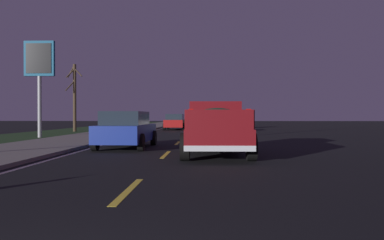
{
  "coord_description": "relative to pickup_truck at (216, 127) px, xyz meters",
  "views": [
    {
      "loc": [
        -1.96,
        -1.4,
        1.35
      ],
      "look_at": [
        10.81,
        -0.93,
        1.21
      ],
      "focal_mm": 34.91,
      "sensor_mm": 36.0,
      "label": 1
    }
  ],
  "objects": [
    {
      "name": "sedan_green",
      "position": [
        30.51,
        -0.15,
        -0.2
      ],
      "size": [
        4.43,
        2.06,
        1.54
      ],
      "color": "#14592D",
      "rests_on": "ground"
    },
    {
      "name": "pickup_truck",
      "position": [
        0.0,
        0.0,
        0.0
      ],
      "size": [
        5.45,
        2.33,
        1.87
      ],
      "color": "maroon",
      "rests_on": "ground"
    },
    {
      "name": "sedan_red",
      "position": [
        23.46,
        3.35,
        -0.2
      ],
      "size": [
        4.44,
        2.08,
        1.54
      ],
      "color": "maroon",
      "rests_on": "ground"
    },
    {
      "name": "sedan_silver",
      "position": [
        17.98,
        0.17,
        -0.2
      ],
      "size": [
        4.41,
        2.04,
        1.54
      ],
      "color": "#B2B5BA",
      "rests_on": "ground"
    },
    {
      "name": "ground",
      "position": [
        15.87,
        1.75,
        -0.98
      ],
      "size": [
        144.0,
        144.0,
        0.0
      ],
      "primitive_type": "plane",
      "color": "black"
    },
    {
      "name": "lane_markings",
      "position": [
        17.79,
        4.3,
        -0.98
      ],
      "size": [
        108.0,
        3.54,
        0.01
      ],
      "color": "yellow",
      "rests_on": "ground"
    },
    {
      "name": "sedan_blue",
      "position": [
        2.56,
        3.7,
        -0.2
      ],
      "size": [
        4.44,
        2.08,
        1.54
      ],
      "color": "navy",
      "rests_on": "ground"
    },
    {
      "name": "gas_price_sign",
      "position": [
        9.94,
        10.78,
        3.52
      ],
      "size": [
        0.27,
        1.9,
        6.06
      ],
      "color": "#99999E",
      "rests_on": "ground"
    },
    {
      "name": "grass_verge",
      "position": [
        15.87,
        12.45,
        -0.98
      ],
      "size": [
        108.0,
        6.0,
        0.01
      ],
      "primitive_type": "cube",
      "color": "#1E3819",
      "rests_on": "ground"
    },
    {
      "name": "sidewalk_shoulder",
      "position": [
        15.87,
        7.45,
        -0.92
      ],
      "size": [
        108.0,
        4.0,
        0.12
      ],
      "primitive_type": "cube",
      "color": "slate",
      "rests_on": "ground"
    },
    {
      "name": "bare_tree_far",
      "position": [
        18.9,
        11.76,
        2.13
      ],
      "size": [
        1.25,
        1.53,
        5.87
      ],
      "color": "#423323",
      "rests_on": "ground"
    }
  ]
}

